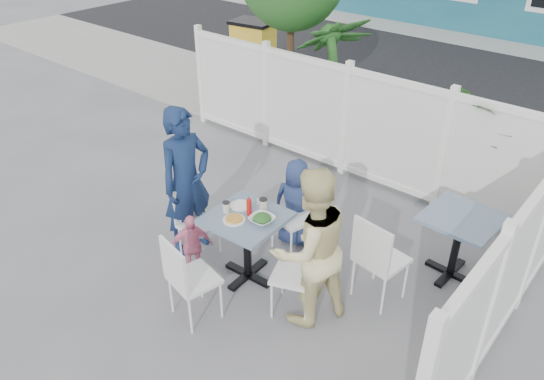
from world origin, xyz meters
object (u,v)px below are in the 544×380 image
Objects in this scene: spare_table at (460,230)px; toddler at (192,246)px; main_table at (247,231)px; chair_left at (194,216)px; utility_cabinet at (254,60)px; chair_near at (186,275)px; man at (186,182)px; boy at (296,203)px; woman at (310,249)px; chair_back at (299,209)px; chair_right at (303,268)px.

spare_table is 1.00× the size of toddler.
main_table is 0.77m from chair_left.
utility_cabinet is 1.71× the size of main_table.
chair_left reaches higher than main_table.
chair_near is at bearing 43.83° from chair_left.
utility_cabinet is 0.77× the size of man.
boy is at bearing -40.50° from man.
woman is (0.84, -0.05, 0.21)m from main_table.
chair_back is at bearing -114.98° from woman.
utility_cabinet is 5.56m from main_table.
chair_near is 0.69m from toddler.
main_table is at bearing 94.75° from chair_left.
man is 2.27× the size of toddler.
chair_near is at bearing -126.83° from spare_table.
chair_right is 0.57× the size of woman.
chair_near is at bearing 100.37° from chair_back.
boy reaches higher than chair_near.
chair_right is at bearing -52.24° from utility_cabinet.
man is (-0.88, -0.01, 0.26)m from main_table.
boy is 1.40× the size of toddler.
toddler is at bearing 43.02° from chair_left.
main_table is 0.94× the size of chair_left.
toddler is (-1.25, -0.31, -0.16)m from chair_right.
man reaches higher than chair_right.
woman is (0.08, -0.00, 0.28)m from chair_right.
chair_right is at bearing -67.80° from woman.
chair_left is 1.18m from boy.
chair_left is (2.88, -4.27, -0.19)m from utility_cabinet.
chair_back is (3.73, -3.43, -0.14)m from utility_cabinet.
chair_near is at bearing -98.73° from toddler.
spare_table is 2.88m from chair_left.
chair_right is at bearing -86.14° from man.
chair_right reaches higher than chair_left.
man is (-0.13, 0.05, 0.38)m from chair_left.
chair_back is 1.62m from chair_near.
woman reaches higher than main_table.
chair_left is at bearing 58.93° from chair_back.
woman is at bearing 146.50° from chair_back.
toddler is (-0.48, -1.21, -0.15)m from boy.
man reaches higher than chair_left.
man is (-0.86, 0.83, 0.33)m from chair_near.
chair_right reaches higher than spare_table.
chair_right is 1.21× the size of toddler.
chair_left is at bearing 79.96° from toddler.
chair_back is at bearing 97.59° from chair_near.
chair_left is at bearing 68.37° from chair_right.
spare_table is at bearing -35.55° from utility_cabinet.
main_table is 0.73× the size of boy.
utility_cabinet is at bearing -28.10° from chair_back.
chair_near is (-0.12, -1.62, 0.02)m from chair_back.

